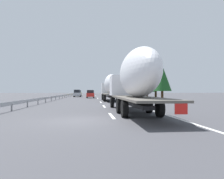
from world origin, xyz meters
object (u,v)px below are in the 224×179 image
road_sign (116,89)px  car_silver_hatch (77,93)px  car_blue_sedan (90,93)px  truck_lead (111,86)px  car_red_compact (90,94)px  truck_trailing (134,79)px  car_yellow_coupe (79,93)px

road_sign → car_silver_hatch: bearing=58.9°
car_blue_sedan → road_sign: road_sign is taller
car_blue_sedan → truck_lead: bearing=-175.2°
car_blue_sedan → car_red_compact: bearing=-179.3°
truck_trailing → car_blue_sedan: (63.67, 3.77, -1.54)m
truck_trailing → car_yellow_coupe: bearing=8.0°
truck_lead → road_sign: size_ratio=4.07×
car_silver_hatch → car_blue_sedan: car_silver_hatch is taller
car_yellow_coupe → car_blue_sedan: 11.04m
car_yellow_coupe → road_sign: (-16.70, -10.54, 1.15)m
car_silver_hatch → road_sign: bearing=-121.1°
car_silver_hatch → car_red_compact: car_silver_hatch is taller
truck_lead → car_red_compact: 14.78m
car_yellow_coupe → truck_lead: bearing=-167.8°
car_silver_hatch → truck_trailing: bearing=-170.5°
truck_trailing → car_yellow_coupe: 53.80m
truck_lead → car_silver_hatch: 25.04m
truck_trailing → truck_lead: bearing=-0.0°
car_silver_hatch → road_sign: size_ratio=1.45×
truck_trailing → car_red_compact: 33.29m
truck_lead → car_blue_sedan: (44.91, 3.77, -1.43)m
truck_lead → car_red_compact: size_ratio=2.79×
car_red_compact → road_sign: 7.47m
truck_lead → car_blue_sedan: 45.09m
car_blue_sedan → road_sign: 27.99m
truck_lead → truck_trailing: truck_trailing is taller
truck_lead → truck_trailing: 18.77m
truck_trailing → car_silver_hatch: size_ratio=3.21×
truck_lead → car_blue_sedan: size_ratio=2.93×
car_silver_hatch → car_yellow_coupe: size_ratio=0.95×
truck_trailing → road_sign: bearing=-4.8°
truck_lead → car_silver_hatch: (23.97, 7.12, -1.41)m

